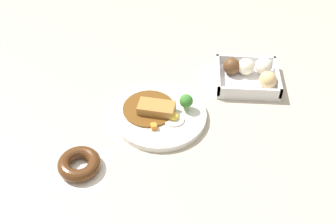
% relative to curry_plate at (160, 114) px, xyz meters
% --- Properties ---
extents(ground_plane, '(1.60, 1.60, 0.00)m').
position_rel_curry_plate_xyz_m(ground_plane, '(-0.05, -0.04, -0.01)').
color(ground_plane, '#B2A893').
extents(curry_plate, '(0.25, 0.25, 0.07)m').
position_rel_curry_plate_xyz_m(curry_plate, '(0.00, 0.00, 0.00)').
color(curry_plate, white).
rests_on(curry_plate, ground_plane).
extents(donut_box, '(0.18, 0.16, 0.06)m').
position_rel_curry_plate_xyz_m(donut_box, '(-0.26, -0.17, 0.01)').
color(donut_box, white).
rests_on(donut_box, ground_plane).
extents(chocolate_ring_donut, '(0.16, 0.16, 0.03)m').
position_rel_curry_plate_xyz_m(chocolate_ring_donut, '(0.18, 0.19, 0.00)').
color(chocolate_ring_donut, white).
rests_on(chocolate_ring_donut, ground_plane).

